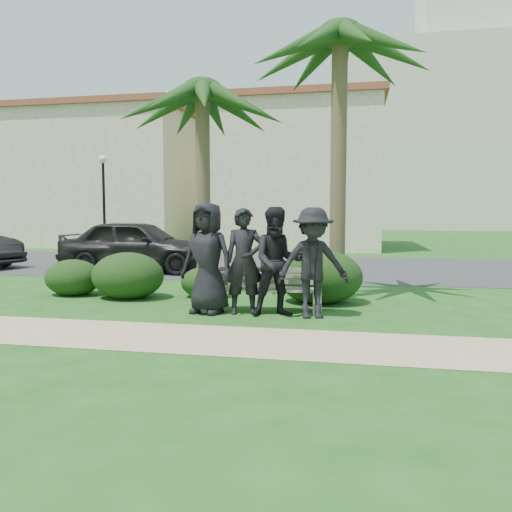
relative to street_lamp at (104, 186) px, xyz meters
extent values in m
plane|color=#1A4F16|center=(9.00, -12.00, -2.94)|extent=(160.00, 160.00, 0.00)
cube|color=tan|center=(9.00, -13.80, -2.94)|extent=(30.00, 1.60, 0.01)
cube|color=#2D2D30|center=(9.00, -4.00, -2.94)|extent=(160.00, 8.00, 0.01)
cube|color=#B8AE8A|center=(-3.00, 6.00, 0.56)|extent=(10.00, 8.00, 7.00)
cube|color=brown|center=(-3.00, 6.00, 4.21)|extent=(10.40, 8.40, 0.30)
cube|color=#B8AE8A|center=(8.00, 6.00, 0.56)|extent=(8.00, 8.00, 7.00)
cube|color=brown|center=(8.00, 6.00, 4.21)|extent=(8.40, 8.40, 0.30)
cube|color=beige|center=(23.00, 43.00, 7.06)|extent=(26.00, 18.00, 20.00)
cube|color=beige|center=(23.00, 43.00, 23.06)|extent=(10.00, 10.00, 12.00)
cylinder|color=black|center=(0.00, 0.00, -0.94)|extent=(0.12, 0.12, 4.00)
sphere|color=white|center=(0.00, 0.00, 1.16)|extent=(0.36, 0.36, 0.36)
cube|color=#AFA693|center=(9.21, -11.76, -2.54)|extent=(2.15, 0.60, 0.04)
cube|color=#AFA693|center=(9.21, -11.55, -2.32)|extent=(2.12, 0.15, 0.25)
cube|color=beige|center=(8.22, -11.76, -2.75)|extent=(0.17, 0.49, 0.39)
cube|color=beige|center=(10.21, -11.76, -2.75)|extent=(0.17, 0.49, 0.39)
imported|color=black|center=(8.32, -12.03, -1.98)|extent=(1.06, 0.82, 1.93)
imported|color=black|center=(8.97, -11.98, -2.03)|extent=(0.75, 0.58, 1.83)
imported|color=black|center=(9.56, -12.05, -2.02)|extent=(1.07, 0.94, 1.85)
imported|color=black|center=(10.15, -12.08, -2.03)|extent=(1.32, 0.97, 1.84)
ellipsoid|color=black|center=(4.94, -10.71, -2.55)|extent=(1.21, 1.00, 0.79)
ellipsoid|color=black|center=(6.27, -10.86, -2.46)|extent=(1.50, 1.24, 0.98)
ellipsoid|color=black|center=(7.78, -10.45, -2.62)|extent=(1.00, 0.82, 0.65)
ellipsoid|color=black|center=(10.17, -10.62, -2.40)|extent=(1.66, 1.37, 1.08)
ellipsoid|color=black|center=(10.14, -10.67, -2.59)|extent=(1.07, 0.88, 0.70)
cylinder|color=brown|center=(7.45, -9.44, -0.71)|extent=(0.32, 0.32, 4.47)
cylinder|color=brown|center=(10.48, -9.98, -0.30)|extent=(0.32, 0.32, 5.29)
imported|color=black|center=(4.46, -6.38, -2.16)|extent=(4.63, 1.94, 1.56)
camera|label=1|loc=(10.81, -20.32, -1.22)|focal=35.00mm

